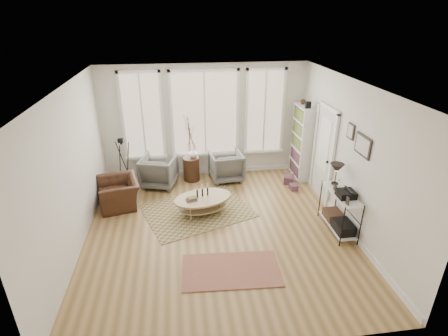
{
  "coord_description": "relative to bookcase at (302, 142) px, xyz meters",
  "views": [
    {
      "loc": [
        -0.68,
        -5.86,
        4.09
      ],
      "look_at": [
        0.2,
        0.6,
        1.1
      ],
      "focal_mm": 28.0,
      "sensor_mm": 36.0,
      "label": 1
    }
  ],
  "objects": [
    {
      "name": "room",
      "position": [
        -2.42,
        -2.2,
        0.47
      ],
      "size": [
        5.5,
        5.54,
        2.9
      ],
      "color": "#A47E4A",
      "rests_on": "ground"
    },
    {
      "name": "bay_window",
      "position": [
        -2.44,
        0.49,
        0.65
      ],
      "size": [
        4.14,
        0.12,
        2.24
      ],
      "color": "#DBB48B",
      "rests_on": "ground"
    },
    {
      "name": "door",
      "position": [
        0.13,
        -1.08,
        0.17
      ],
      "size": [
        0.09,
        1.06,
        2.22
      ],
      "color": "silver",
      "rests_on": "ground"
    },
    {
      "name": "bookcase",
      "position": [
        0.0,
        0.0,
        0.0
      ],
      "size": [
        0.31,
        0.85,
        2.06
      ],
      "color": "white",
      "rests_on": "ground"
    },
    {
      "name": "low_shelf",
      "position": [
        -0.06,
        -2.52,
        -0.44
      ],
      "size": [
        0.38,
        1.08,
        1.3
      ],
      "color": "white",
      "rests_on": "ground"
    },
    {
      "name": "wall_art",
      "position": [
        0.14,
        -2.49,
        0.92
      ],
      "size": [
        0.04,
        0.88,
        0.44
      ],
      "color": "black",
      "rests_on": "ground"
    },
    {
      "name": "rug_main",
      "position": [
        -2.8,
        -1.43,
        -0.95
      ],
      "size": [
        2.64,
        2.31,
        0.01
      ],
      "primitive_type": "cube",
      "rotation": [
        0.0,
        0.0,
        0.34
      ],
      "color": "brown",
      "rests_on": "ground"
    },
    {
      "name": "rug_runner",
      "position": [
        -2.36,
        -3.44,
        -0.94
      ],
      "size": [
        1.72,
        1.02,
        0.01
      ],
      "primitive_type": "cube",
      "rotation": [
        0.0,
        0.0,
        -0.06
      ],
      "color": "maroon",
      "rests_on": "ground"
    },
    {
      "name": "coffee_table",
      "position": [
        -2.69,
        -1.54,
        -0.65
      ],
      "size": [
        1.41,
        1.09,
        0.58
      ],
      "color": "tan",
      "rests_on": "ground"
    },
    {
      "name": "armchair_left",
      "position": [
        -3.66,
        -0.05,
        -0.57
      ],
      "size": [
        1.02,
        1.04,
        0.77
      ],
      "primitive_type": "imported",
      "rotation": [
        0.0,
        0.0,
        2.87
      ],
      "color": "#60605C",
      "rests_on": "ground"
    },
    {
      "name": "armchair_right",
      "position": [
        -1.95,
        0.05,
        -0.58
      ],
      "size": [
        0.88,
        0.9,
        0.75
      ],
      "primitive_type": "imported",
      "rotation": [
        0.0,
        0.0,
        3.25
      ],
      "color": "#60605C",
      "rests_on": "ground"
    },
    {
      "name": "side_table",
      "position": [
        -2.84,
        0.14,
        -0.12
      ],
      "size": [
        0.42,
        0.42,
        1.74
      ],
      "color": "#3C2215",
      "rests_on": "ground"
    },
    {
      "name": "vase",
      "position": [
        -2.78,
        0.15,
        -0.22
      ],
      "size": [
        0.24,
        0.24,
        0.22
      ],
      "primitive_type": "imported",
      "rotation": [
        0.0,
        0.0,
        -0.11
      ],
      "color": "silver",
      "rests_on": "side_table"
    },
    {
      "name": "accent_chair",
      "position": [
        -4.53,
        -0.93,
        -0.64
      ],
      "size": [
        1.14,
        1.04,
        0.63
      ],
      "primitive_type": "imported",
      "rotation": [
        0.0,
        0.0,
        -1.34
      ],
      "color": "#3C2215",
      "rests_on": "ground"
    },
    {
      "name": "tripod_camera",
      "position": [
        -4.47,
        -0.12,
        -0.35
      ],
      "size": [
        0.46,
        0.46,
        1.31
      ],
      "color": "black",
      "rests_on": "ground"
    },
    {
      "name": "book_stack_near",
      "position": [
        -0.39,
        -0.37,
        -0.86
      ],
      "size": [
        0.33,
        0.37,
        0.19
      ],
      "primitive_type": "cube",
      "rotation": [
        0.0,
        0.0,
        -0.38
      ],
      "color": "maroon",
      "rests_on": "ground"
    },
    {
      "name": "book_stack_far",
      "position": [
        -0.39,
        -0.75,
        -0.88
      ],
      "size": [
        0.18,
        0.23,
        0.14
      ],
      "primitive_type": "cube",
      "rotation": [
        0.0,
        0.0,
        0.05
      ],
      "color": "maroon",
      "rests_on": "ground"
    }
  ]
}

